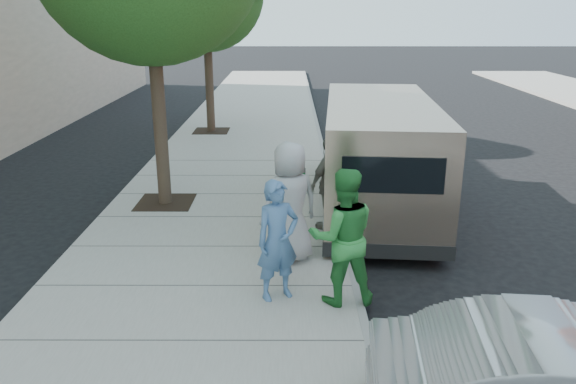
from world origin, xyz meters
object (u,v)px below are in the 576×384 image
object	(u,v)px
person_officer	(278,241)
person_gray_shirt	(290,203)
parking_meter	(296,191)
van	(378,154)
person_striped_polo	(331,183)
person_green_shirt	(342,237)

from	to	relation	value
person_officer	person_gray_shirt	xyz separation A→B (m)	(0.18, 1.30, 0.12)
parking_meter	van	xyz separation A→B (m)	(1.77, 2.44, 0.04)
parking_meter	van	size ratio (longest dim) A/B	0.22
parking_meter	person_gray_shirt	bearing A→B (deg)	-124.67
van	person_striped_polo	size ratio (longest dim) A/B	3.65
van	person_gray_shirt	xyz separation A→B (m)	(-1.88, -2.88, -0.10)
parking_meter	person_green_shirt	bearing A→B (deg)	-92.77
van	person_green_shirt	world-z (taller)	van
person_green_shirt	person_striped_polo	xyz separation A→B (m)	(0.03, 2.85, -0.10)
person_officer	person_green_shirt	size ratio (longest dim) A/B	0.90
van	person_officer	size ratio (longest dim) A/B	3.68
person_gray_shirt	person_striped_polo	xyz separation A→B (m)	(0.77, 1.45, -0.12)
person_officer	person_striped_polo	distance (m)	2.90
van	person_green_shirt	bearing A→B (deg)	-100.32
parking_meter	person_green_shirt	world-z (taller)	person_green_shirt
person_gray_shirt	person_striped_polo	distance (m)	1.64
parking_meter	person_gray_shirt	distance (m)	0.46
van	person_officer	world-z (taller)	van
parking_meter	person_green_shirt	size ratio (longest dim) A/B	0.74
parking_meter	person_striped_polo	xyz separation A→B (m)	(0.67, 1.00, -0.17)
van	person_striped_polo	xyz separation A→B (m)	(-1.11, -1.44, -0.21)
person_striped_polo	person_gray_shirt	bearing A→B (deg)	19.13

